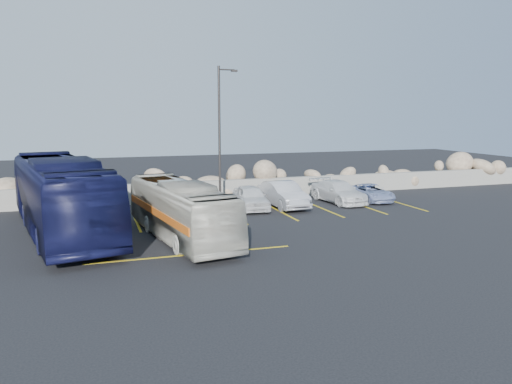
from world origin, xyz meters
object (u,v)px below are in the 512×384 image
object	(u,v)px
tour_coach	(61,196)
car_b	(283,195)
lamppost	(220,133)
car_c	(338,192)
car_d	(371,193)
vintage_bus	(180,210)
car_a	(251,197)

from	to	relation	value
tour_coach	car_b	distance (m)	12.18
lamppost	tour_coach	distance (m)	9.67
car_c	car_d	bearing A→B (deg)	-10.97
tour_coach	vintage_bus	bearing A→B (deg)	-39.26
car_c	car_d	distance (m)	2.18
car_d	car_a	bearing A→B (deg)	-177.21
car_a	car_b	world-z (taller)	car_b
vintage_bus	tour_coach	size ratio (longest dim) A/B	0.73
lamppost	tour_coach	size ratio (longest dim) A/B	0.64
tour_coach	car_c	size ratio (longest dim) A/B	2.76
lamppost	tour_coach	xyz separation A→B (m)	(-8.41, -4.02, -2.56)
lamppost	car_a	distance (m)	4.08
lamppost	car_c	xyz separation A→B (m)	(7.16, -0.83, -3.64)
tour_coach	car_b	size ratio (longest dim) A/B	2.79
lamppost	car_c	distance (m)	8.07
car_a	car_c	world-z (taller)	car_a
lamppost	car_b	xyz separation A→B (m)	(3.40, -1.22, -3.56)
lamppost	car_d	size ratio (longest dim) A/B	2.16
car_b	car_a	bearing A→B (deg)	176.68
tour_coach	car_d	world-z (taller)	tour_coach
lamppost	car_d	world-z (taller)	lamppost
tour_coach	car_c	distance (m)	15.93
car_c	vintage_bus	bearing A→B (deg)	-157.41
vintage_bus	car_d	world-z (taller)	vintage_bus
vintage_bus	car_b	bearing A→B (deg)	28.71
lamppost	vintage_bus	distance (m)	8.09
lamppost	car_d	xyz separation A→B (m)	(9.33, -1.02, -3.78)
vintage_bus	car_b	world-z (taller)	vintage_bus
car_d	car_b	bearing A→B (deg)	-176.52
lamppost	car_b	distance (m)	5.07
lamppost	car_c	size ratio (longest dim) A/B	1.78
car_a	car_d	xyz separation A→B (m)	(7.90, 0.18, -0.16)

